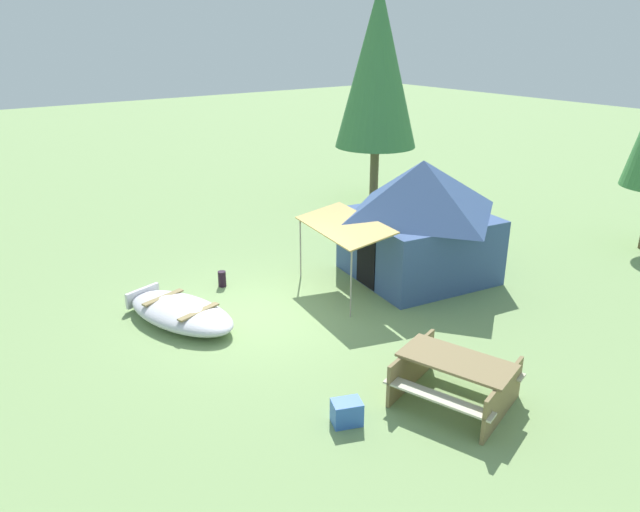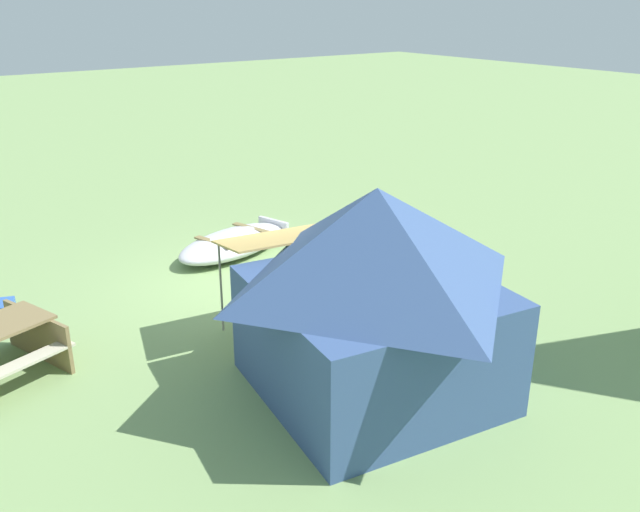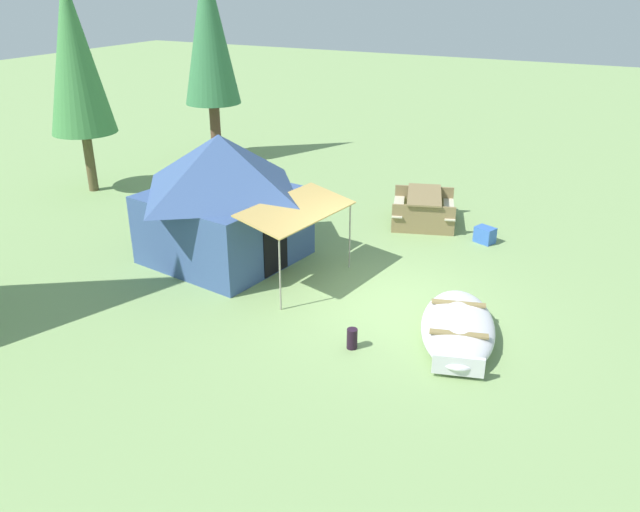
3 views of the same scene
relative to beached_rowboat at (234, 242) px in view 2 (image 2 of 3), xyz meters
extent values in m
plane|color=#7F9F60|center=(0.66, 1.64, -0.23)|extent=(80.00, 80.00, 0.00)
ellipsoid|color=silver|center=(0.01, 0.00, -0.01)|extent=(3.01, 2.01, 0.44)
ellipsoid|color=#48474A|center=(0.01, 0.00, 0.03)|extent=(2.75, 1.80, 0.16)
cube|color=olive|center=(0.54, 0.16, 0.17)|extent=(0.41, 0.98, 0.04)
cube|color=olive|center=(-0.52, -0.15, 0.17)|extent=(0.41, 0.98, 0.04)
cube|color=silver|center=(-1.20, -0.35, 0.01)|extent=(0.31, 0.81, 0.34)
cube|color=#385286|center=(1.04, 5.69, 0.55)|extent=(3.25, 3.32, 1.56)
pyramid|color=#385286|center=(1.04, 5.69, 1.97)|extent=(3.51, 3.59, 1.28)
cube|color=black|center=(0.82, 4.23, 0.42)|extent=(0.76, 0.14, 1.25)
cube|color=tan|center=(0.74, 3.65, 1.38)|extent=(2.71, 1.55, 0.24)
cylinder|color=gray|center=(1.85, 2.97, 0.51)|extent=(0.04, 0.04, 1.48)
cylinder|color=gray|center=(-0.52, 3.32, 0.51)|extent=(0.04, 0.04, 1.48)
cube|color=beige|center=(5.00, 3.04, 0.20)|extent=(1.76, 0.80, 0.04)
cube|color=olive|center=(4.46, 2.18, 0.14)|extent=(0.54, 1.49, 0.74)
cube|color=blue|center=(4.63, 0.67, -0.04)|extent=(0.47, 0.54, 0.39)
cylinder|color=black|center=(-1.15, 1.53, -0.05)|extent=(0.26, 0.26, 0.37)
camera|label=1|loc=(10.60, -4.14, 5.45)|focal=33.62mm
camera|label=2|loc=(6.27, 11.72, 4.79)|focal=37.91mm
camera|label=3|loc=(-9.81, -2.33, 5.71)|focal=35.85mm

